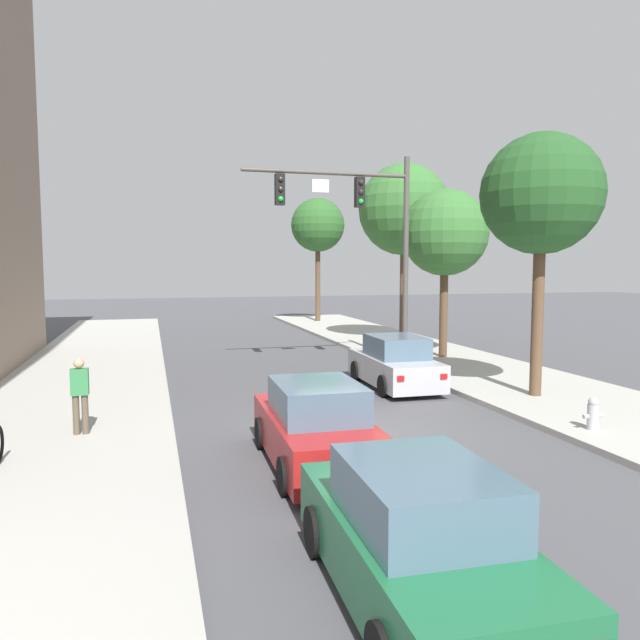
# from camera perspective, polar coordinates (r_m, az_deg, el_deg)

# --- Properties ---
(ground_plane) EXTENTS (120.00, 120.00, 0.00)m
(ground_plane) POSITION_cam_1_polar(r_m,az_deg,el_deg) (13.68, 3.87, -10.67)
(ground_plane) COLOR #4C4C51
(sidewalk_left) EXTENTS (5.00, 60.00, 0.15)m
(sidewalk_left) POSITION_cam_1_polar(r_m,az_deg,el_deg) (13.08, -24.67, -11.54)
(sidewalk_left) COLOR #B2AFA8
(sidewalk_left) RESTS_ON ground
(sidewalk_right) EXTENTS (5.00, 60.00, 0.15)m
(sidewalk_right) POSITION_cam_1_polar(r_m,az_deg,el_deg) (16.93, 25.29, -7.81)
(sidewalk_right) COLOR #B2AFA8
(sidewalk_right) RESTS_ON ground
(traffic_signal_mast) EXTENTS (6.11, 0.38, 7.50)m
(traffic_signal_mast) POSITION_cam_1_polar(r_m,az_deg,el_deg) (21.79, 4.01, 9.32)
(traffic_signal_mast) COLOR #514C47
(traffic_signal_mast) RESTS_ON sidewalk_right
(car_lead_silver) EXTENTS (1.92, 4.28, 1.60)m
(car_lead_silver) POSITION_cam_1_polar(r_m,az_deg,el_deg) (18.69, 7.09, -4.15)
(car_lead_silver) COLOR #B7B7BC
(car_lead_silver) RESTS_ON ground
(car_following_red) EXTENTS (1.92, 4.28, 1.60)m
(car_following_red) POSITION_cam_1_polar(r_m,az_deg,el_deg) (11.36, -0.40, -10.19)
(car_following_red) COLOR #B21E1E
(car_following_red) RESTS_ON ground
(car_third_green) EXTENTS (1.94, 4.29, 1.60)m
(car_third_green) POSITION_cam_1_polar(r_m,az_deg,el_deg) (7.12, 9.14, -19.86)
(car_third_green) COLOR #1E663D
(car_third_green) RESTS_ON ground
(pedestrian_sidewalk_left_walker) EXTENTS (0.36, 0.22, 1.64)m
(pedestrian_sidewalk_left_walker) POSITION_cam_1_polar(r_m,az_deg,el_deg) (13.82, -21.75, -6.33)
(pedestrian_sidewalk_left_walker) COLOR brown
(pedestrian_sidewalk_left_walker) RESTS_ON sidewalk_left
(fire_hydrant) EXTENTS (0.48, 0.24, 0.72)m
(fire_hydrant) POSITION_cam_1_polar(r_m,az_deg,el_deg) (14.60, 24.39, -8.05)
(fire_hydrant) COLOR #B2B2B7
(fire_hydrant) RESTS_ON sidewalk_right
(street_tree_nearest) EXTENTS (3.26, 3.26, 7.14)m
(street_tree_nearest) POSITION_cam_1_polar(r_m,az_deg,el_deg) (17.62, 20.20, 10.99)
(street_tree_nearest) COLOR brown
(street_tree_nearest) RESTS_ON sidewalk_right
(street_tree_second) EXTENTS (3.36, 3.36, 6.55)m
(street_tree_second) POSITION_cam_1_polar(r_m,az_deg,el_deg) (24.16, 11.73, 8.03)
(street_tree_second) COLOR brown
(street_tree_second) RESTS_ON sidewalk_right
(street_tree_third) EXTENTS (4.25, 4.25, 8.32)m
(street_tree_third) POSITION_cam_1_polar(r_m,az_deg,el_deg) (28.74, 7.96, 10.27)
(street_tree_third) COLOR brown
(street_tree_third) RESTS_ON sidewalk_right
(street_tree_farthest) EXTENTS (3.45, 3.45, 7.94)m
(street_tree_farthest) POSITION_cam_1_polar(r_m,az_deg,el_deg) (39.28, -0.21, 8.91)
(street_tree_farthest) COLOR brown
(street_tree_farthest) RESTS_ON sidewalk_right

